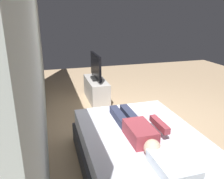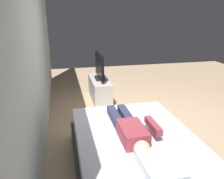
{
  "view_description": "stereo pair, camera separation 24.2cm",
  "coord_description": "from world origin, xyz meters",
  "views": [
    {
      "loc": [
        -3.36,
        1.6,
        1.97
      ],
      "look_at": [
        0.27,
        0.54,
        0.69
      ],
      "focal_mm": 36.87,
      "sensor_mm": 36.0,
      "label": 1
    },
    {
      "loc": [
        -3.42,
        1.36,
        1.97
      ],
      "look_at": [
        0.27,
        0.54,
        0.69
      ],
      "focal_mm": 36.87,
      "sensor_mm": 36.0,
      "label": 2
    }
  ],
  "objects": [
    {
      "name": "tv",
      "position": [
        1.61,
        0.53,
        0.78
      ],
      "size": [
        0.88,
        0.2,
        0.59
      ],
      "color": "black",
      "rests_on": "tv_stand"
    },
    {
      "name": "ground_plane",
      "position": [
        0.0,
        0.0,
        0.0
      ],
      "size": [
        10.0,
        10.0,
        0.0
      ],
      "primitive_type": "plane",
      "color": "tan"
    },
    {
      "name": "remote",
      "position": [
        -0.89,
        0.2,
        0.55
      ],
      "size": [
        0.15,
        0.04,
        0.02
      ],
      "primitive_type": "cube",
      "color": "black",
      "rests_on": "bed"
    },
    {
      "name": "bed",
      "position": [
        -1.07,
        0.54,
        0.26
      ],
      "size": [
        2.06,
        1.5,
        0.54
      ],
      "color": "#333338",
      "rests_on": "ground"
    },
    {
      "name": "back_wall",
      "position": [
        0.4,
        1.73,
        1.4
      ],
      "size": [
        6.4,
        0.1,
        2.8
      ],
      "primitive_type": "cube",
      "color": "silver",
      "rests_on": "ground"
    },
    {
      "name": "person",
      "position": [
        -1.04,
        0.6,
        0.62
      ],
      "size": [
        1.26,
        0.46,
        0.18
      ],
      "color": "#993842",
      "rests_on": "bed"
    },
    {
      "name": "pillow",
      "position": [
        -1.77,
        0.54,
        0.6
      ],
      "size": [
        0.48,
        0.34,
        0.12
      ],
      "primitive_type": "cube",
      "color": "white",
      "rests_on": "bed"
    },
    {
      "name": "tv_stand",
      "position": [
        1.61,
        0.53,
        0.25
      ],
      "size": [
        1.1,
        0.4,
        0.5
      ],
      "primitive_type": "cube",
      "color": "#B7B2AD",
      "rests_on": "ground"
    }
  ]
}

